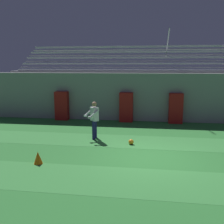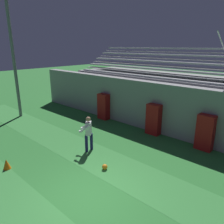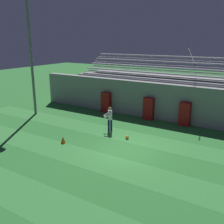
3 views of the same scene
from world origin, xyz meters
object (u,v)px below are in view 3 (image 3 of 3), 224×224
at_px(floodlight_pole, 30,38).
at_px(traffic_cone, 63,140).
at_px(goalkeeper, 110,117).
at_px(padding_pillar_gate_right, 185,114).
at_px(padding_pillar_gate_left, 148,109).
at_px(soccer_ball, 127,137).
at_px(padding_pillar_far_left, 106,102).

distance_m(floodlight_pole, traffic_cone, 9.30).
relative_size(goalkeeper, traffic_cone, 3.98).
bearing_deg(padding_pillar_gate_right, padding_pillar_gate_left, 180.00).
distance_m(padding_pillar_gate_left, goalkeeper, 3.95).
bearing_deg(traffic_cone, padding_pillar_gate_right, 54.17).
bearing_deg(soccer_ball, padding_pillar_gate_right, 63.75).
height_order(soccer_ball, traffic_cone, traffic_cone).
bearing_deg(padding_pillar_far_left, traffic_cone, -77.44).
distance_m(padding_pillar_gate_right, traffic_cone, 8.75).
relative_size(padding_pillar_gate_right, floodlight_pole, 0.17).
height_order(floodlight_pole, traffic_cone, floodlight_pole).
bearing_deg(goalkeeper, padding_pillar_gate_right, 44.21).
distance_m(padding_pillar_gate_right, soccer_ball, 5.02).
xyz_separation_m(goalkeeper, soccer_ball, (1.70, -0.66, -0.84)).
height_order(padding_pillar_gate_right, traffic_cone, padding_pillar_gate_right).
xyz_separation_m(padding_pillar_gate_right, goalkeeper, (-3.90, -3.79, 0.10)).
bearing_deg(goalkeeper, padding_pillar_far_left, 126.31).
distance_m(padding_pillar_gate_left, traffic_cone, 7.47).
bearing_deg(padding_pillar_far_left, soccer_ball, -44.76).
height_order(padding_pillar_far_left, floodlight_pole, floodlight_pole).
distance_m(padding_pillar_gate_left, soccer_ball, 4.55).
distance_m(padding_pillar_far_left, floodlight_pole, 7.86).
height_order(padding_pillar_gate_right, floodlight_pole, floodlight_pole).
height_order(padding_pillar_gate_left, soccer_ball, padding_pillar_gate_left).
bearing_deg(padding_pillar_gate_right, traffic_cone, -125.83).
xyz_separation_m(padding_pillar_far_left, soccer_ball, (4.49, -4.45, -0.74)).
relative_size(padding_pillar_gate_left, floodlight_pole, 0.17).
relative_size(padding_pillar_far_left, soccer_ball, 7.74).
bearing_deg(goalkeeper, padding_pillar_gate_left, 73.89).
distance_m(padding_pillar_gate_left, padding_pillar_gate_right, 2.80).
distance_m(padding_pillar_gate_left, padding_pillar_far_left, 3.88).
distance_m(goalkeeper, soccer_ball, 2.01).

